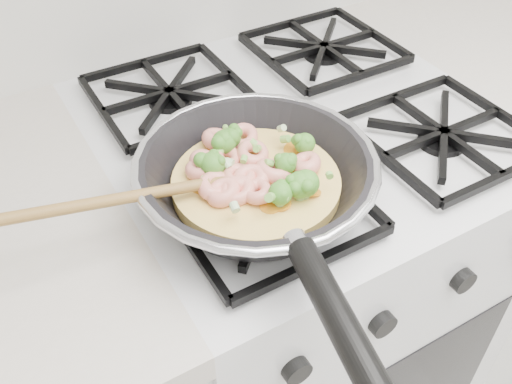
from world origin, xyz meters
TOP-DOWN VIEW (x-y plane):
  - stove at (0.00, 1.70)m, footprint 0.60×0.60m
  - skillet at (-0.16, 1.56)m, footprint 0.50×0.47m

SIDE VIEW (x-z plane):
  - stove at x=0.00m, z-range 0.00..0.92m
  - skillet at x=-0.16m, z-range 0.91..1.00m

